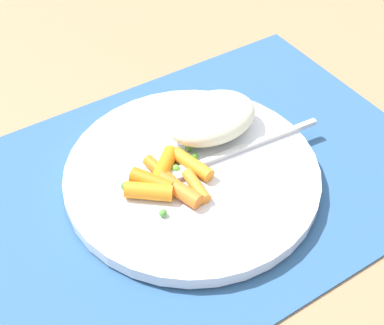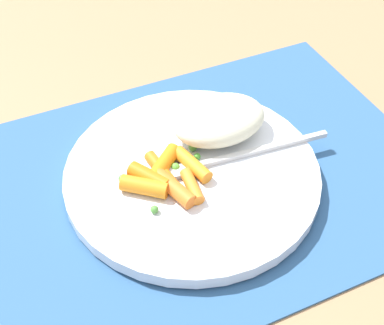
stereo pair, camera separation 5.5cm
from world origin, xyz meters
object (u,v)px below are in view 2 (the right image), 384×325
at_px(plate, 192,174).
at_px(fork, 223,159).
at_px(rice_mound, 219,120).
at_px(carrot_portion, 165,177).

height_order(plate, fork, fork).
relative_size(rice_mound, carrot_portion, 1.17).
height_order(plate, carrot_portion, carrot_portion).
bearing_deg(rice_mound, carrot_portion, 27.95).
relative_size(rice_mound, fork, 0.52).
xyz_separation_m(plate, carrot_portion, (0.03, 0.00, 0.02)).
bearing_deg(fork, carrot_portion, 1.61).
height_order(carrot_portion, fork, carrot_portion).
relative_size(plate, fork, 1.32).
xyz_separation_m(rice_mound, fork, (0.02, 0.04, -0.02)).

